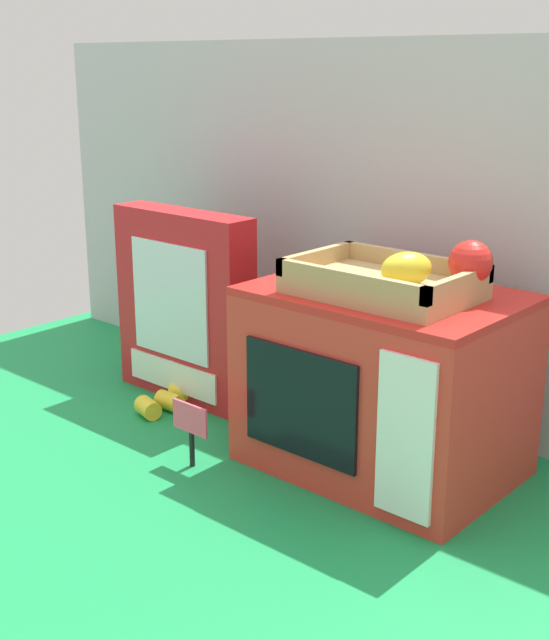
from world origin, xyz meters
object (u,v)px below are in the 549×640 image
toy_microwave (383,381)px  food_groups_crate (396,280)px  price_sign (190,425)px  cookie_set_box (184,306)px  loose_toy_banana (167,401)px

toy_microwave → food_groups_crate: bearing=-32.2°
toy_microwave → price_sign: size_ratio=3.73×
cookie_set_box → loose_toy_banana: (0.02, -0.07, -0.15)m
price_sign → loose_toy_banana: bearing=147.5°
cookie_set_box → loose_toy_banana: size_ratio=2.53×
toy_microwave → loose_toy_banana: size_ratio=2.81×
cookie_set_box → price_sign: cookie_set_box is taller
food_groups_crate → cookie_set_box: bearing=177.5°
price_sign → toy_microwave: bearing=41.8°
toy_microwave → price_sign: (-0.21, -0.19, -0.07)m
loose_toy_banana → cookie_set_box: bearing=108.4°
toy_microwave → food_groups_crate: 0.16m
toy_microwave → cookie_set_box: bearing=179.7°
cookie_set_box → price_sign: 0.30m
price_sign → loose_toy_banana: size_ratio=0.75×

